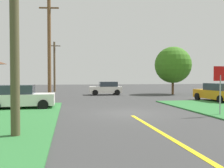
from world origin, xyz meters
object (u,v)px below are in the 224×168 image
(car_on_crossroad, at_px, (217,92))
(oak_tree_left, at_px, (173,65))
(stop_sign, at_px, (220,81))
(parked_car_near_building, at_px, (20,97))
(utility_pole_far, at_px, (54,66))
(car_approaching_junction, at_px, (106,88))
(utility_pole_mid, at_px, (49,49))

(car_on_crossroad, distance_m, oak_tree_left, 10.03)
(stop_sign, relative_size, parked_car_near_building, 0.63)
(utility_pole_far, bearing_deg, parked_car_near_building, -93.37)
(utility_pole_far, relative_size, oak_tree_left, 1.23)
(car_approaching_junction, bearing_deg, utility_pole_mid, 45.59)
(stop_sign, bearing_deg, parked_car_near_building, -23.11)
(car_approaching_junction, xyz_separation_m, oak_tree_left, (8.60, -0.34, 2.94))
(utility_pole_mid, bearing_deg, car_on_crossroad, -14.72)
(parked_car_near_building, distance_m, oak_tree_left, 20.22)
(car_approaching_junction, distance_m, car_on_crossroad, 12.97)
(oak_tree_left, bearing_deg, stop_sign, -106.39)
(car_on_crossroad, distance_m, utility_pole_mid, 15.63)
(car_approaching_junction, height_order, utility_pole_far, utility_pole_far)
(oak_tree_left, bearing_deg, utility_pole_far, 151.86)
(car_approaching_junction, height_order, oak_tree_left, oak_tree_left)
(oak_tree_left, bearing_deg, parked_car_near_building, -144.85)
(parked_car_near_building, relative_size, utility_pole_mid, 0.47)
(parked_car_near_building, height_order, car_approaching_junction, same)
(stop_sign, height_order, parked_car_near_building, stop_sign)
(stop_sign, height_order, oak_tree_left, oak_tree_left)
(stop_sign, xyz_separation_m, car_approaching_junction, (-3.72, 16.93, -1.15))
(utility_pole_far, height_order, oak_tree_left, utility_pole_far)
(car_approaching_junction, relative_size, car_on_crossroad, 0.84)
(car_approaching_junction, bearing_deg, oak_tree_left, 179.26)
(stop_sign, distance_m, car_approaching_junction, 17.37)
(car_on_crossroad, bearing_deg, utility_pole_mid, 71.16)
(car_approaching_junction, bearing_deg, utility_pole_far, -48.26)
(parked_car_near_building, xyz_separation_m, utility_pole_mid, (1.48, 5.77, 3.93))
(stop_sign, height_order, utility_pole_mid, utility_pole_mid)
(car_on_crossroad, height_order, oak_tree_left, oak_tree_left)
(stop_sign, height_order, car_on_crossroad, stop_sign)
(utility_pole_mid, xyz_separation_m, utility_pole_far, (-0.33, 13.88, -0.88))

